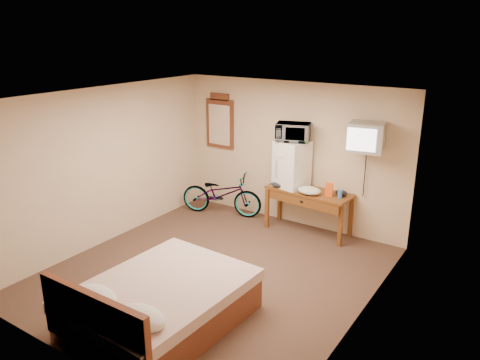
{
  "coord_description": "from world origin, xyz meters",
  "views": [
    {
      "loc": [
        3.6,
        -4.75,
        3.33
      ],
      "look_at": [
        -0.09,
        0.82,
        1.16
      ],
      "focal_mm": 35.0,
      "sensor_mm": 36.0,
      "label": 1
    }
  ],
  "objects_px": {
    "microwave": "(293,132)",
    "wall_mirror": "(220,122)",
    "bed": "(157,305)",
    "crt_television": "(366,137)",
    "mini_fridge": "(292,164)",
    "bicycle": "(222,194)",
    "blue_cup": "(340,194)",
    "desk": "(308,197)"
  },
  "relations": [
    {
      "from": "mini_fridge",
      "to": "crt_television",
      "type": "height_order",
      "value": "crt_television"
    },
    {
      "from": "wall_mirror",
      "to": "bed",
      "type": "relative_size",
      "value": 0.49
    },
    {
      "from": "desk",
      "to": "wall_mirror",
      "type": "xyz_separation_m",
      "value": [
        -2.0,
        0.27,
        1.02
      ]
    },
    {
      "from": "wall_mirror",
      "to": "bed",
      "type": "xyz_separation_m",
      "value": [
        1.73,
        -3.65,
        -1.36
      ]
    },
    {
      "from": "mini_fridge",
      "to": "bed",
      "type": "bearing_deg",
      "value": -88.8
    },
    {
      "from": "blue_cup",
      "to": "mini_fridge",
      "type": "bearing_deg",
      "value": 175.59
    },
    {
      "from": "bed",
      "to": "bicycle",
      "type": "bearing_deg",
      "value": 113.6
    },
    {
      "from": "desk",
      "to": "mini_fridge",
      "type": "distance_m",
      "value": 0.62
    },
    {
      "from": "mini_fridge",
      "to": "bed",
      "type": "xyz_separation_m",
      "value": [
        0.07,
        -3.42,
        -0.86
      ]
    },
    {
      "from": "blue_cup",
      "to": "bed",
      "type": "bearing_deg",
      "value": -104.05
    },
    {
      "from": "microwave",
      "to": "blue_cup",
      "type": "height_order",
      "value": "microwave"
    },
    {
      "from": "blue_cup",
      "to": "crt_television",
      "type": "bearing_deg",
      "value": 7.52
    },
    {
      "from": "microwave",
      "to": "wall_mirror",
      "type": "distance_m",
      "value": 1.67
    },
    {
      "from": "wall_mirror",
      "to": "bicycle",
      "type": "height_order",
      "value": "wall_mirror"
    },
    {
      "from": "desk",
      "to": "crt_television",
      "type": "bearing_deg",
      "value": 1.46
    },
    {
      "from": "microwave",
      "to": "wall_mirror",
      "type": "relative_size",
      "value": 0.53
    },
    {
      "from": "bed",
      "to": "microwave",
      "type": "bearing_deg",
      "value": 91.2
    },
    {
      "from": "mini_fridge",
      "to": "bicycle",
      "type": "bearing_deg",
      "value": -172.68
    },
    {
      "from": "wall_mirror",
      "to": "mini_fridge",
      "type": "bearing_deg",
      "value": -7.76
    },
    {
      "from": "mini_fridge",
      "to": "wall_mirror",
      "type": "distance_m",
      "value": 1.75
    },
    {
      "from": "bicycle",
      "to": "blue_cup",
      "type": "bearing_deg",
      "value": -104.12
    },
    {
      "from": "wall_mirror",
      "to": "desk",
      "type": "bearing_deg",
      "value": -7.83
    },
    {
      "from": "desk",
      "to": "mini_fridge",
      "type": "xyz_separation_m",
      "value": [
        -0.34,
        0.05,
        0.51
      ]
    },
    {
      "from": "mini_fridge",
      "to": "crt_television",
      "type": "xyz_separation_m",
      "value": [
        1.24,
        -0.03,
        0.63
      ]
    },
    {
      "from": "wall_mirror",
      "to": "bicycle",
      "type": "relative_size",
      "value": 0.67
    },
    {
      "from": "crt_television",
      "to": "mini_fridge",
      "type": "bearing_deg",
      "value": 178.8
    },
    {
      "from": "crt_television",
      "to": "bed",
      "type": "relative_size",
      "value": 0.3
    },
    {
      "from": "blue_cup",
      "to": "bicycle",
      "type": "bearing_deg",
      "value": -177.39
    },
    {
      "from": "blue_cup",
      "to": "wall_mirror",
      "type": "relative_size",
      "value": 0.12
    },
    {
      "from": "bicycle",
      "to": "microwave",
      "type": "bearing_deg",
      "value": -99.4
    },
    {
      "from": "mini_fridge",
      "to": "desk",
      "type": "bearing_deg",
      "value": -8.17
    },
    {
      "from": "mini_fridge",
      "to": "blue_cup",
      "type": "relative_size",
      "value": 6.43
    },
    {
      "from": "microwave",
      "to": "wall_mirror",
      "type": "xyz_separation_m",
      "value": [
        -1.66,
        0.23,
        -0.04
      ]
    },
    {
      "from": "bicycle",
      "to": "bed",
      "type": "bearing_deg",
      "value": -173.13
    },
    {
      "from": "microwave",
      "to": "wall_mirror",
      "type": "bearing_deg",
      "value": 153.26
    },
    {
      "from": "blue_cup",
      "to": "bicycle",
      "type": "relative_size",
      "value": 0.08
    },
    {
      "from": "wall_mirror",
      "to": "crt_television",
      "type": "bearing_deg",
      "value": -4.96
    },
    {
      "from": "crt_television",
      "to": "bed",
      "type": "bearing_deg",
      "value": -109.05
    },
    {
      "from": "desk",
      "to": "mini_fridge",
      "type": "bearing_deg",
      "value": 171.83
    },
    {
      "from": "bed",
      "to": "mini_fridge",
      "type": "bearing_deg",
      "value": 91.2
    },
    {
      "from": "mini_fridge",
      "to": "bicycle",
      "type": "relative_size",
      "value": 0.52
    },
    {
      "from": "blue_cup",
      "to": "bed",
      "type": "height_order",
      "value": "bed"
    }
  ]
}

